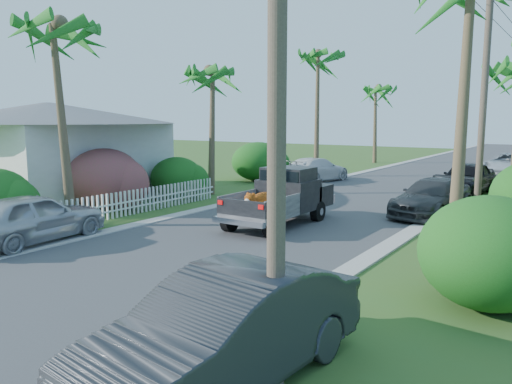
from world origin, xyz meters
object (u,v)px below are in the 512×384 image
Objects in this scene: parked_car_rm at (432,198)px; parked_car_rn at (225,332)px; palm_l_d at (376,88)px; utility_pole_a at (277,59)px; house_left at (50,154)px; pickup_truck at (284,196)px; palm_l_c at (318,55)px; palm_l_b at (211,71)px; palm_l_a at (57,26)px; parked_car_lf at (316,170)px; parked_car_rd at (509,165)px; utility_pole_b at (484,98)px; parked_car_rf at (466,178)px; parked_car_ln at (32,218)px.

parked_car_rn is at bearing -79.54° from parked_car_rm.
palm_l_d is at bearing 122.81° from parked_car_rm.
parked_car_rn is at bearing -146.97° from utility_pole_a.
house_left is at bearing 157.60° from parked_car_rn.
palm_l_c is at bearing 112.71° from pickup_truck.
parked_car_rn is at bearing -50.65° from palm_l_b.
parked_car_rm is 15.21m from palm_l_a.
parked_car_rn reaches higher than parked_car_lf.
parked_car_rd is 0.66× the size of palm_l_a.
palm_l_b is at bearing 131.53° from utility_pole_a.
palm_l_a is 15.64m from utility_pole_b.
palm_l_a is (-6.15, -4.79, 5.92)m from pickup_truck.
palm_l_b is at bearing -140.59° from parked_car_rf.
utility_pole_a reaches higher than parked_car_rf.
parked_car_rd is at bearing -124.83° from parked_car_lf.
palm_l_d is (-0.30, 31.00, -0.49)m from palm_l_a.
pickup_truck is at bearing 119.67° from parked_car_lf.
parked_car_rf is 0.53× the size of utility_pole_b.
parked_car_rm is 17.93m from house_left.
pickup_truck is at bearing 121.55° from parked_car_rn.
parked_car_rd reaches higher than parked_car_lf.
palm_l_b reaches higher than parked_car_rm.
utility_pole_b is at bearing -135.08° from parked_car_ln.
parked_car_ln is 10.13m from house_left.
palm_l_a reaches higher than parked_car_rn.
palm_l_b reaches higher than house_left.
parked_car_rn is 27.68m from palm_l_c.
parked_car_rd is 29.35m from palm_l_a.
palm_l_d is at bearing 92.39° from palm_l_c.
pickup_truck is at bearing 37.93° from palm_l_a.
parked_car_rd is at bearing 56.96° from palm_l_b.
parked_car_rm is at bearing 48.01° from pickup_truck.
pickup_truck is at bearing -137.33° from utility_pole_b.
parked_car_rd is 0.60× the size of utility_pole_b.
palm_l_d reaches higher than pickup_truck.
parked_car_rm is at bearing 98.81° from parked_car_rn.
palm_l_c is at bearing 142.19° from utility_pole_b.
parked_car_lf is 9.46m from palm_l_b.
palm_l_a is 0.89× the size of palm_l_c.
utility_pole_a is at bearing 160.76° from parked_car_ln.
palm_l_a reaches higher than parked_car_rm.
palm_l_c is at bearing -139.62° from parked_car_rd.
palm_l_c is (0.80, 10.00, 1.77)m from palm_l_b.
pickup_truck reaches higher than parked_car_rm.
parked_car_rn is 31.96m from parked_car_rd.
parked_car_ln is (-9.00, -18.19, -0.03)m from parked_car_rf.
utility_pole_b is (10.60, 12.07, 3.81)m from parked_car_ln.
utility_pole_a is (11.60, -24.00, -3.31)m from palm_l_c.
parked_car_rm is (4.11, 4.57, -0.30)m from pickup_truck.
palm_l_a is at bearing -90.60° from palm_l_c.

